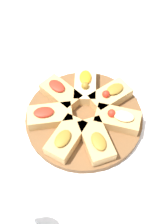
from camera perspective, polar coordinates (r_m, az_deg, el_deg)
ground_plane at (r=0.69m, az=0.00°, el=-1.54°), size 3.00×3.00×0.00m
serving_board at (r=0.68m, az=0.00°, el=-1.13°), size 0.30×0.30×0.02m
focaccia_slice_0 at (r=0.71m, az=0.26°, el=5.83°), size 0.11×0.12×0.05m
focaccia_slice_1 at (r=0.70m, az=-5.13°, el=4.17°), size 0.09×0.12×0.04m
focaccia_slice_2 at (r=0.66m, az=-7.50°, el=-0.80°), size 0.12×0.09×0.04m
focaccia_slice_3 at (r=0.62m, az=-3.93°, el=-5.69°), size 0.12×0.11×0.04m
focaccia_slice_4 at (r=0.62m, az=2.69°, el=-6.19°), size 0.08×0.12×0.04m
focaccia_slice_5 at (r=0.65m, az=7.34°, el=-1.49°), size 0.12×0.12×0.05m
focaccia_slice_6 at (r=0.70m, az=5.76°, el=3.59°), size 0.12×0.07×0.05m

